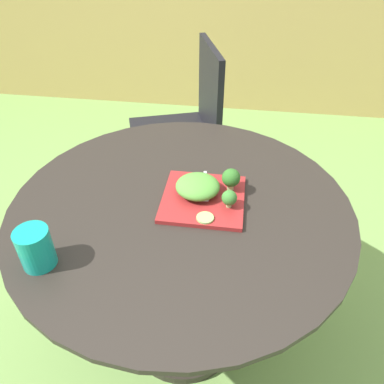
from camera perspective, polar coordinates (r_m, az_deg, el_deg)
The scene contains 11 objects.
ground_plane at distance 1.74m, azimuth -1.23°, elevation -20.09°, with size 12.00×12.00×0.00m, color #70994C.
bamboo_fence at distance 3.16m, azimuth 5.53°, elevation 25.57°, with size 8.00×0.08×1.57m, color tan.
patio_table at distance 1.33m, azimuth -1.52°, elevation -8.69°, with size 1.06×1.06×0.72m.
patio_chair at distance 2.06m, azimuth -0.44°, elevation 10.79°, with size 0.56×0.56×0.90m.
salad_plate at distance 1.20m, azimuth 1.68°, elevation -1.00°, with size 0.25×0.25×0.01m, color maroon.
drinking_glass at distance 1.06m, azimuth -22.13°, elevation -7.93°, with size 0.09×0.09×0.11m.
fork at distance 1.22m, azimuth 1.92°, elevation 0.52°, with size 0.03×0.15×0.00m.
lettuce_mound at distance 1.19m, azimuth 0.85°, elevation 0.84°, with size 0.14×0.13×0.05m, color #519338.
broccoli_floret_0 at distance 1.14m, azimuth 5.56°, elevation -0.88°, with size 0.05×0.05×0.06m.
broccoli_floret_1 at distance 1.20m, azimuth 5.82°, elevation 2.07°, with size 0.06×0.06×0.07m.
cucumber_slice_0 at distance 1.11m, azimuth 1.96°, elevation -3.85°, with size 0.05×0.05×0.01m, color #8EB766.
Camera 1 is at (0.16, -0.89, 1.48)m, focal length 35.93 mm.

